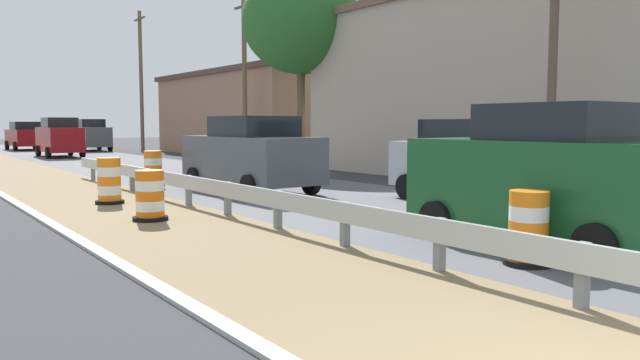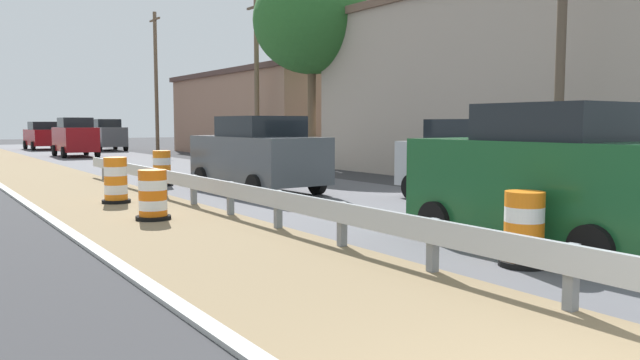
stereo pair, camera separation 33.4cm
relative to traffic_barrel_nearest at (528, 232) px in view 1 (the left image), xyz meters
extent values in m
cube|color=slate|center=(-1.24, -1.58, -0.11)|extent=(0.12, 0.12, 0.70)
cube|color=slate|center=(-1.24, 0.45, -0.11)|extent=(0.12, 0.12, 0.70)
cube|color=slate|center=(-1.24, 2.48, -0.11)|extent=(0.12, 0.12, 0.70)
cube|color=slate|center=(-1.24, 4.51, -0.11)|extent=(0.12, 0.12, 0.70)
cube|color=slate|center=(-1.24, 6.54, -0.11)|extent=(0.12, 0.12, 0.70)
cube|color=slate|center=(-1.24, 8.57, -0.11)|extent=(0.12, 0.12, 0.70)
cube|color=slate|center=(-1.24, 10.60, -0.11)|extent=(0.12, 0.12, 0.70)
cube|color=slate|center=(-1.24, 12.63, -0.11)|extent=(0.12, 0.12, 0.70)
cube|color=slate|center=(-1.24, 14.66, -0.11)|extent=(0.12, 0.12, 0.70)
cube|color=slate|center=(-1.24, 16.69, -0.11)|extent=(0.12, 0.12, 0.70)
cylinder|color=orange|center=(0.00, 0.00, -0.36)|extent=(0.53, 0.53, 0.20)
cylinder|color=white|center=(0.00, 0.00, -0.15)|extent=(0.53, 0.53, 0.20)
cylinder|color=orange|center=(0.00, 0.00, 0.05)|extent=(0.53, 0.53, 0.20)
cylinder|color=white|center=(0.00, 0.00, 0.25)|extent=(0.53, 0.53, 0.20)
cylinder|color=orange|center=(0.00, 0.00, 0.46)|extent=(0.53, 0.53, 0.20)
cylinder|color=black|center=(0.00, 0.00, -0.42)|extent=(0.66, 0.66, 0.08)
cylinder|color=orange|center=(-2.83, 6.75, -0.36)|extent=(0.56, 0.56, 0.20)
cylinder|color=white|center=(-2.83, 6.75, -0.16)|extent=(0.56, 0.56, 0.20)
cylinder|color=orange|center=(-2.83, 6.75, 0.04)|extent=(0.56, 0.56, 0.20)
cylinder|color=white|center=(-2.83, 6.75, 0.24)|extent=(0.56, 0.56, 0.20)
cylinder|color=orange|center=(-2.83, 6.75, 0.44)|extent=(0.56, 0.56, 0.20)
cylinder|color=black|center=(-2.83, 6.75, -0.42)|extent=(0.70, 0.70, 0.08)
cylinder|color=orange|center=(-2.71, 9.83, -0.35)|extent=(0.54, 0.54, 0.22)
cylinder|color=white|center=(-2.71, 9.83, -0.13)|extent=(0.54, 0.54, 0.22)
cylinder|color=orange|center=(-2.71, 9.83, 0.10)|extent=(0.54, 0.54, 0.22)
cylinder|color=white|center=(-2.71, 9.83, 0.32)|extent=(0.54, 0.54, 0.22)
cylinder|color=orange|center=(-2.71, 9.83, 0.54)|extent=(0.54, 0.54, 0.22)
cylinder|color=black|center=(-2.71, 9.83, -0.42)|extent=(0.68, 0.68, 0.08)
cylinder|color=orange|center=(-0.38, 13.24, -0.35)|extent=(0.53, 0.53, 0.22)
cylinder|color=white|center=(-0.38, 13.24, -0.13)|extent=(0.53, 0.53, 0.22)
cylinder|color=orange|center=(-0.38, 13.24, 0.08)|extent=(0.53, 0.53, 0.22)
cylinder|color=white|center=(-0.38, 13.24, 0.30)|extent=(0.53, 0.53, 0.22)
cylinder|color=orange|center=(-0.38, 13.24, 0.52)|extent=(0.53, 0.53, 0.22)
cylinder|color=black|center=(-0.38, 13.24, -0.42)|extent=(0.67, 0.67, 0.08)
cube|color=maroon|center=(1.18, 32.36, 0.54)|extent=(1.87, 4.50, 1.35)
cube|color=black|center=(1.17, 32.18, 1.50)|extent=(1.64, 2.08, 0.56)
cylinder|color=black|center=(0.32, 33.85, -0.14)|extent=(0.23, 0.64, 0.64)
cylinder|color=black|center=(2.10, 33.81, -0.14)|extent=(0.23, 0.64, 0.64)
cylinder|color=black|center=(0.26, 30.90, -0.14)|extent=(0.23, 0.64, 0.64)
cylinder|color=black|center=(2.03, 30.87, -0.14)|extent=(0.23, 0.64, 0.64)
cube|color=#4C5156|center=(4.87, 39.51, 0.52)|extent=(1.92, 4.65, 1.31)
cube|color=black|center=(4.88, 39.69, 1.46)|extent=(1.64, 2.17, 0.56)
cylinder|color=black|center=(5.68, 37.96, -0.14)|extent=(0.25, 0.65, 0.64)
cylinder|color=black|center=(3.95, 38.03, -0.14)|extent=(0.25, 0.65, 0.64)
cylinder|color=black|center=(5.80, 40.99, -0.14)|extent=(0.25, 0.65, 0.64)
cylinder|color=black|center=(4.07, 41.06, -0.14)|extent=(0.25, 0.65, 0.64)
cube|color=#4C5156|center=(1.32, 10.20, 0.48)|extent=(2.11, 4.79, 1.24)
cube|color=black|center=(1.33, 10.01, 1.38)|extent=(1.82, 2.24, 0.56)
cylinder|color=black|center=(0.29, 11.72, -0.14)|extent=(0.24, 0.65, 0.64)
cylinder|color=black|center=(2.22, 11.79, -0.14)|extent=(0.24, 0.65, 0.64)
cylinder|color=black|center=(0.42, 8.61, -0.14)|extent=(0.24, 0.65, 0.64)
cylinder|color=black|center=(2.34, 8.68, -0.14)|extent=(0.24, 0.65, 0.64)
cube|color=silver|center=(4.87, 49.72, 0.38)|extent=(1.85, 4.32, 1.04)
cube|color=black|center=(4.88, 49.89, 1.18)|extent=(1.60, 2.01, 0.56)
cylinder|color=black|center=(5.68, 48.29, -0.14)|extent=(0.24, 0.65, 0.64)
cylinder|color=black|center=(3.97, 48.35, -0.14)|extent=(0.24, 0.65, 0.64)
cylinder|color=black|center=(5.77, 51.10, -0.14)|extent=(0.24, 0.65, 0.64)
cylinder|color=black|center=(4.06, 51.16, -0.14)|extent=(0.24, 0.65, 0.64)
cube|color=#195128|center=(1.28, 0.68, 0.53)|extent=(1.83, 4.29, 1.34)
cube|color=black|center=(1.28, 0.51, 1.49)|extent=(1.61, 1.99, 0.56)
cylinder|color=black|center=(0.38, 2.07, -0.14)|extent=(0.23, 0.64, 0.64)
cylinder|color=black|center=(2.14, 2.10, -0.14)|extent=(0.23, 0.64, 0.64)
cylinder|color=black|center=(0.42, -0.74, -0.14)|extent=(0.23, 0.64, 0.64)
cube|color=silver|center=(4.71, 5.06, 0.43)|extent=(2.01, 4.16, 1.14)
cube|color=black|center=(4.70, 5.22, 1.28)|extent=(1.75, 1.94, 0.56)
cylinder|color=black|center=(5.69, 3.74, -0.14)|extent=(0.24, 0.65, 0.64)
cylinder|color=black|center=(3.82, 3.67, -0.14)|extent=(0.24, 0.65, 0.64)
cylinder|color=black|center=(5.60, 6.44, -0.14)|extent=(0.24, 0.65, 0.64)
cylinder|color=black|center=(3.73, 6.37, -0.14)|extent=(0.24, 0.65, 0.64)
cube|color=maroon|center=(1.34, 43.58, 0.43)|extent=(1.97, 4.66, 1.14)
cube|color=black|center=(1.34, 43.39, 1.28)|extent=(1.74, 2.16, 0.56)
cylinder|color=black|center=(0.37, 45.08, -0.14)|extent=(0.23, 0.64, 0.64)
cylinder|color=black|center=(2.25, 45.12, -0.14)|extent=(0.23, 0.64, 0.64)
cylinder|color=black|center=(0.43, 42.03, -0.14)|extent=(0.23, 0.64, 0.64)
cylinder|color=black|center=(2.31, 42.07, -0.14)|extent=(0.23, 0.64, 0.64)
cube|color=#AD9E8E|center=(11.28, 9.85, 2.66)|extent=(6.58, 14.25, 6.24)
cube|color=#93705B|center=(12.38, 28.84, 1.91)|extent=(7.53, 15.23, 4.74)
cube|color=#4C3833|center=(12.38, 28.84, 4.43)|extent=(7.83, 15.84, 0.30)
cylinder|color=brown|center=(6.70, 4.35, 4.15)|extent=(0.24, 0.24, 9.21)
cylinder|color=brown|center=(7.78, 22.49, 3.62)|extent=(0.24, 0.24, 8.15)
cube|color=brown|center=(7.78, 22.49, 7.19)|extent=(0.12, 1.80, 0.10)
cylinder|color=brown|center=(7.12, 35.55, 4.15)|extent=(0.24, 0.24, 9.21)
cube|color=brown|center=(7.12, 35.55, 8.26)|extent=(0.12, 1.80, 0.10)
cylinder|color=brown|center=(7.91, 17.61, 1.69)|extent=(0.36, 0.36, 4.29)
ellipsoid|color=#286028|center=(7.91, 17.61, 5.86)|extent=(5.07, 5.07, 4.56)
camera|label=1|loc=(-7.13, -5.22, 1.47)|focal=35.08mm
camera|label=2|loc=(-6.86, -5.41, 1.47)|focal=35.08mm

